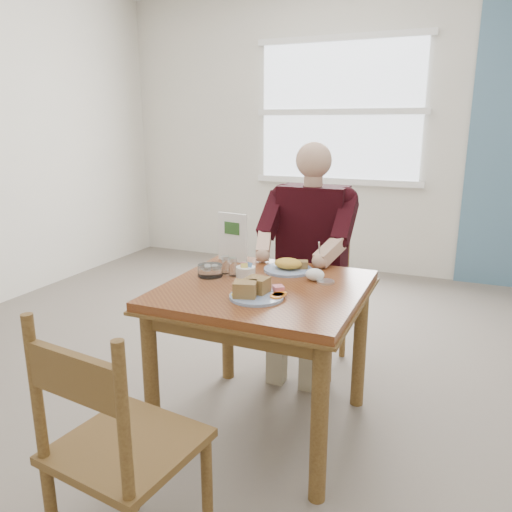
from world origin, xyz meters
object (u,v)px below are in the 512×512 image
at_px(far_plate, 289,266).
at_px(near_plate, 255,291).
at_px(chair_near, 117,450).
at_px(chair_far, 312,290).
at_px(table, 264,307).
at_px(diner, 309,241).

bearing_deg(far_plate, near_plate, -90.43).
bearing_deg(far_plate, chair_near, -96.45).
relative_size(chair_far, far_plate, 3.04).
relative_size(table, far_plate, 2.95).
bearing_deg(table, diner, 90.00).
height_order(table, chair_near, chair_near).
xyz_separation_m(diner, near_plate, (0.03, -0.88, -0.03)).
distance_m(chair_far, near_plate, 1.02).
height_order(table, far_plate, far_plate).
height_order(diner, far_plate, diner).
xyz_separation_m(chair_far, far_plate, (0.03, -0.53, 0.30)).
xyz_separation_m(chair_near, near_plate, (0.14, 0.80, 0.30)).
distance_m(table, chair_far, 0.81).
xyz_separation_m(chair_far, chair_near, (-0.11, -1.77, 0.00)).
height_order(chair_far, diner, diner).
xyz_separation_m(chair_far, near_plate, (0.03, -0.97, 0.30)).
distance_m(diner, near_plate, 0.88).
bearing_deg(table, chair_far, 90.00).
height_order(table, near_plate, near_plate).
height_order(near_plate, far_plate, near_plate).
bearing_deg(near_plate, diner, 91.66).
height_order(chair_far, far_plate, chair_far).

